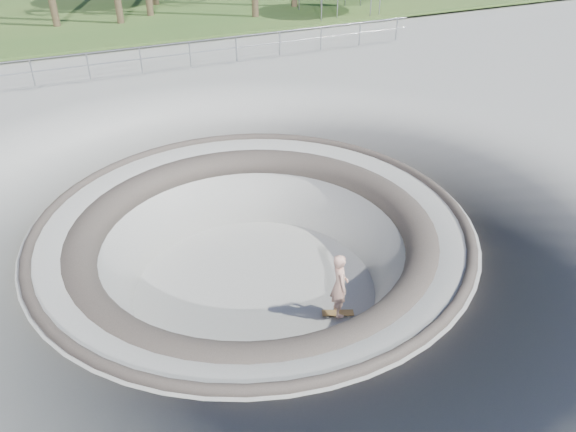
% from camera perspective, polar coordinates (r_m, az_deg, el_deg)
% --- Properties ---
extents(ground, '(180.00, 180.00, 0.00)m').
position_cam_1_polar(ground, '(13.23, -3.61, -0.69)').
color(ground, '#9C9D98').
rests_on(ground, ground).
extents(skate_bowl, '(14.00, 14.00, 4.10)m').
position_cam_1_polar(skate_bowl, '(14.29, -3.37, -6.89)').
color(skate_bowl, '#9C9D98').
rests_on(skate_bowl, ground).
extents(distant_hills, '(103.20, 45.00, 28.60)m').
position_cam_1_polar(distant_hills, '(69.53, -18.70, 18.52)').
color(distant_hills, brown).
rests_on(distant_hills, ground).
extents(safety_railing, '(25.00, 0.06, 1.03)m').
position_cam_1_polar(safety_railing, '(23.69, -14.73, 15.11)').
color(safety_railing, gray).
rests_on(safety_railing, ground).
extents(skateboard, '(0.77, 0.48, 0.08)m').
position_cam_1_polar(skateboard, '(13.49, 5.08, -9.80)').
color(skateboard, olive).
rests_on(skateboard, ground).
extents(skater, '(0.53, 0.68, 1.65)m').
position_cam_1_polar(skater, '(12.95, 5.26, -7.02)').
color(skater, '#E5AB94').
rests_on(skater, skateboard).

